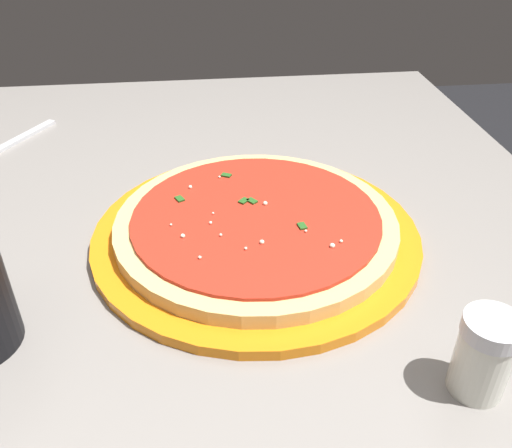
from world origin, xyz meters
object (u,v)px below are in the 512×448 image
(pizza, at_px, (256,223))
(fork, at_px, (4,147))
(parmesan_shaker, at_px, (484,355))
(serving_plate, at_px, (256,234))

(pizza, height_order, fork, pizza)
(pizza, distance_m, parmesan_shaker, 0.27)
(fork, bearing_deg, serving_plate, -128.16)
(pizza, height_order, parmesan_shaker, parmesan_shaker)
(pizza, xyz_separation_m, fork, (0.27, 0.35, -0.02))
(fork, bearing_deg, pizza, -128.16)
(serving_plate, bearing_deg, pizza, 62.91)
(serving_plate, xyz_separation_m, fork, (0.27, 0.35, -0.00))
(serving_plate, xyz_separation_m, parmesan_shaker, (-0.23, -0.15, 0.03))
(parmesan_shaker, bearing_deg, pizza, 33.74)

